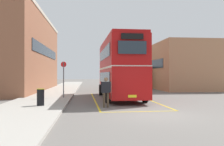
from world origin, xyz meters
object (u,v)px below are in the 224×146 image
double_decker_bus (120,67)px  litter_bin (41,97)px  pedestrian_boarding (106,90)px  single_deck_bus (133,76)px  bus_stop_sign (64,76)px

double_decker_bus → litter_bin: bearing=-136.8°
double_decker_bus → pedestrian_boarding: double_decker_bus is taller
single_deck_bus → bus_stop_sign: 18.85m
double_decker_bus → litter_bin: size_ratio=10.09×
single_deck_bus → litter_bin: size_ratio=8.25×
double_decker_bus → single_deck_bus: double_decker_bus is taller
litter_bin → bus_stop_sign: (0.85, 4.71, 1.19)m
single_deck_bus → double_decker_bus: bearing=-104.6°
double_decker_bus → pedestrian_boarding: size_ratio=5.58×
double_decker_bus → pedestrian_boarding: (-1.51, -5.16, -1.47)m
double_decker_bus → bus_stop_sign: size_ratio=3.54×
double_decker_bus → litter_bin: (-5.32, -4.98, -1.88)m
pedestrian_boarding → litter_bin: (-3.81, 0.18, -0.41)m
double_decker_bus → litter_bin: 7.53m
single_deck_bus → pedestrian_boarding: bearing=-105.0°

